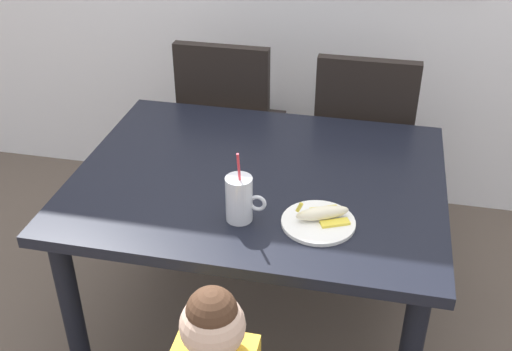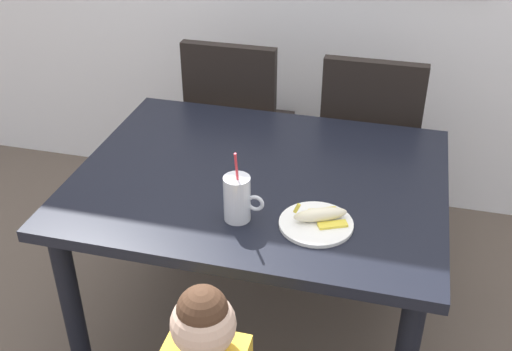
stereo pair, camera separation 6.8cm
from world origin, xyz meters
name	(u,v)px [view 1 (the left image)]	position (x,y,z in m)	size (l,w,h in m)	color
ground_plane	(258,326)	(0.00, 0.00, 0.00)	(24.00, 24.00, 0.00)	brown
dining_table	(259,198)	(0.00, 0.00, 0.64)	(1.28, 1.00, 0.73)	black
dining_chair_left	(230,122)	(-0.30, 0.74, 0.54)	(0.44, 0.45, 0.96)	black
dining_chair_right	(362,138)	(0.33, 0.71, 0.54)	(0.44, 0.45, 0.96)	black
milk_cup	(240,201)	(0.00, -0.27, 0.80)	(0.13, 0.08, 0.25)	silver
snack_plate	(318,222)	(0.24, -0.24, 0.74)	(0.23, 0.23, 0.01)	white
peeled_banana	(323,213)	(0.25, -0.23, 0.76)	(0.18, 0.13, 0.07)	#F4EAC6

